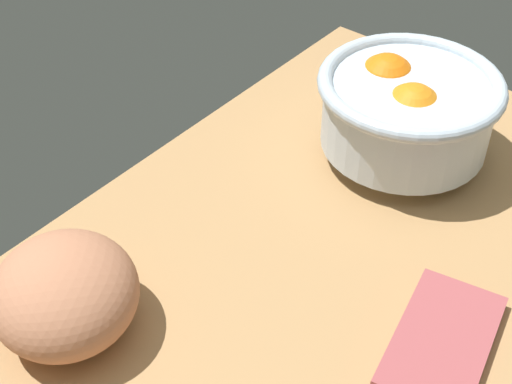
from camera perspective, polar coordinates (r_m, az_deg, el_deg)
ground_plane at (r=70.25cm, az=5.71°, el=-7.77°), size 80.13×52.79×3.00cm
fruit_bowl at (r=80.37cm, az=11.41°, el=6.32°), size 19.41×19.41×10.48cm
bread_loaf at (r=64.50cm, az=-14.46°, el=-7.54°), size 17.92×17.99×8.27cm
napkin_folded at (r=65.94cm, az=14.28°, el=-10.85°), size 14.96×10.19×1.24cm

